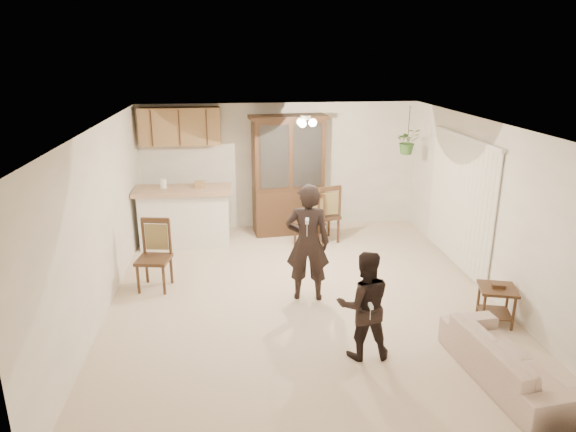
{
  "coord_description": "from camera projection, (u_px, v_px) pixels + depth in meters",
  "views": [
    {
      "loc": [
        -0.97,
        -6.77,
        3.44
      ],
      "look_at": [
        -0.16,
        0.4,
        1.12
      ],
      "focal_mm": 32.0,
      "sensor_mm": 36.0,
      "label": 1
    }
  ],
  "objects": [
    {
      "name": "floor",
      "position": [
        302.0,
        296.0,
        7.56
      ],
      "size": [
        6.5,
        6.5,
        0.0
      ],
      "primitive_type": "plane",
      "color": "beige",
      "rests_on": "ground"
    },
    {
      "name": "ceiling",
      "position": [
        304.0,
        126.0,
        6.79
      ],
      "size": [
        5.5,
        6.5,
        0.02
      ],
      "primitive_type": "cube",
      "color": "white",
      "rests_on": "wall_back"
    },
    {
      "name": "wall_back",
      "position": [
        280.0,
        166.0,
        10.25
      ],
      "size": [
        5.5,
        0.02,
        2.5
      ],
      "primitive_type": "cube",
      "color": "white",
      "rests_on": "ground"
    },
    {
      "name": "wall_front",
      "position": [
        359.0,
        339.0,
        4.1
      ],
      "size": [
        5.5,
        0.02,
        2.5
      ],
      "primitive_type": "cube",
      "color": "white",
      "rests_on": "ground"
    },
    {
      "name": "wall_left",
      "position": [
        100.0,
        223.0,
        6.88
      ],
      "size": [
        0.02,
        6.5,
        2.5
      ],
      "primitive_type": "cube",
      "color": "white",
      "rests_on": "ground"
    },
    {
      "name": "wall_right",
      "position": [
        489.0,
        209.0,
        7.47
      ],
      "size": [
        0.02,
        6.5,
        2.5
      ],
      "primitive_type": "cube",
      "color": "white",
      "rests_on": "ground"
    },
    {
      "name": "breakfast_bar",
      "position": [
        185.0,
        219.0,
        9.43
      ],
      "size": [
        1.6,
        0.55,
        1.0
      ],
      "primitive_type": "cube",
      "color": "white",
      "rests_on": "floor"
    },
    {
      "name": "bar_top",
      "position": [
        183.0,
        190.0,
        9.26
      ],
      "size": [
        1.75,
        0.7,
        0.08
      ],
      "primitive_type": "cube",
      "color": "tan",
      "rests_on": "breakfast_bar"
    },
    {
      "name": "upper_cabinets",
      "position": [
        180.0,
        126.0,
        9.61
      ],
      "size": [
        1.5,
        0.34,
        0.7
      ],
      "primitive_type": "cube",
      "color": "olive",
      "rests_on": "wall_back"
    },
    {
      "name": "vertical_blinds",
      "position": [
        459.0,
        202.0,
        8.36
      ],
      "size": [
        0.06,
        2.3,
        2.1
      ],
      "primitive_type": null,
      "color": "white",
      "rests_on": "wall_right"
    },
    {
      "name": "ceiling_fixture",
      "position": [
        305.0,
        121.0,
        7.98
      ],
      "size": [
        0.36,
        0.36,
        0.2
      ],
      "primitive_type": null,
      "color": "beige",
      "rests_on": "ceiling"
    },
    {
      "name": "hanging_plant",
      "position": [
        408.0,
        141.0,
        9.51
      ],
      "size": [
        0.43,
        0.37,
        0.48
      ],
      "primitive_type": "imported",
      "color": "#3B6327",
      "rests_on": "ceiling"
    },
    {
      "name": "plant_cord",
      "position": [
        409.0,
        124.0,
        9.41
      ],
      "size": [
        0.01,
        0.01,
        0.65
      ],
      "primitive_type": "cylinder",
      "color": "black",
      "rests_on": "ceiling"
    },
    {
      "name": "sofa",
      "position": [
        509.0,
        351.0,
        5.52
      ],
      "size": [
        0.93,
        1.94,
        0.73
      ],
      "primitive_type": "imported",
      "rotation": [
        0.0,
        0.0,
        1.68
      ],
      "color": "beige",
      "rests_on": "floor"
    },
    {
      "name": "adult",
      "position": [
        308.0,
        240.0,
        7.24
      ],
      "size": [
        0.72,
        0.54,
        1.8
      ],
      "primitive_type": "imported",
      "rotation": [
        0.0,
        0.0,
        2.96
      ],
      "color": "black",
      "rests_on": "floor"
    },
    {
      "name": "child",
      "position": [
        364.0,
        304.0,
        5.89
      ],
      "size": [
        0.67,
        0.53,
        1.35
      ],
      "primitive_type": "imported",
      "rotation": [
        0.0,
        0.0,
        3.11
      ],
      "color": "black",
      "rests_on": "floor"
    },
    {
      "name": "china_hutch",
      "position": [
        288.0,
        176.0,
        9.93
      ],
      "size": [
        1.51,
        0.71,
        2.3
      ],
      "rotation": [
        0.0,
        0.0,
        0.1
      ],
      "color": "#311F12",
      "rests_on": "floor"
    },
    {
      "name": "side_table",
      "position": [
        496.0,
        304.0,
        6.76
      ],
      "size": [
        0.57,
        0.57,
        0.56
      ],
      "rotation": [
        0.0,
        0.0,
        -0.29
      ],
      "color": "#311F12",
      "rests_on": "floor"
    },
    {
      "name": "chair_bar",
      "position": [
        155.0,
        270.0,
        7.73
      ],
      "size": [
        0.54,
        0.54,
        1.06
      ],
      "rotation": [
        0.0,
        0.0,
        -0.18
      ],
      "color": "#311F12",
      "rests_on": "floor"
    },
    {
      "name": "chair_hutch_left",
      "position": [
        309.0,
        232.0,
        9.42
      ],
      "size": [
        0.61,
        0.61,
        0.99
      ],
      "rotation": [
        0.0,
        0.0,
        -0.99
      ],
      "color": "#311F12",
      "rests_on": "floor"
    },
    {
      "name": "chair_hutch_right",
      "position": [
        324.0,
        225.0,
        9.69
      ],
      "size": [
        0.6,
        0.6,
        1.12
      ],
      "rotation": [
        0.0,
        0.0,
        3.4
      ],
      "color": "#311F12",
      "rests_on": "floor"
    },
    {
      "name": "controller_adult",
      "position": [
        307.0,
        221.0,
        6.74
      ],
      "size": [
        0.07,
        0.15,
        0.05
      ],
      "primitive_type": "cube",
      "rotation": [
        0.0,
        0.0,
        2.96
      ],
      "color": "white",
      "rests_on": "adult"
    },
    {
      "name": "controller_child",
      "position": [
        371.0,
        306.0,
        5.56
      ],
      "size": [
        0.04,
        0.12,
        0.04
      ],
      "primitive_type": "cube",
      "rotation": [
        0.0,
        0.0,
        3.11
      ],
      "color": "white",
      "rests_on": "child"
    }
  ]
}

